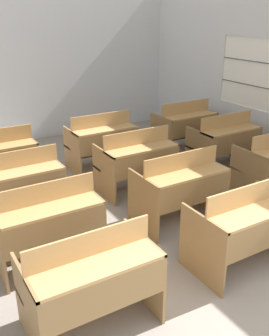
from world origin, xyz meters
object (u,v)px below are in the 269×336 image
bench_front_left (92,281)px  bench_third_right (225,141)px  bench_third_center (137,160)px  bench_back_center (102,140)px  bench_second_center (180,187)px  bench_back_right (185,126)px  bench_second_left (47,223)px  bench_front_center (245,226)px  bench_third_left (18,186)px

bench_front_left → bench_third_right: (3.57, 2.22, 0.00)m
bench_third_center → bench_back_center: same height
bench_second_center → bench_back_right: same height
bench_back_center → bench_back_right: size_ratio=1.00×
bench_front_left → bench_third_center: (1.79, 2.20, 0.00)m
bench_second_left → bench_third_right: same height
bench_second_left → bench_third_center: bearing=31.5°
bench_third_center → bench_third_right: (1.78, 0.02, 0.00)m
bench_front_left → bench_front_center: 1.77m
bench_second_center → bench_third_right: size_ratio=1.00×
bench_front_left → bench_third_left: 2.22m
bench_third_center → bench_back_right: bearing=32.3°
bench_third_center → bench_third_right: same height
bench_front_center → bench_back_right: size_ratio=1.00×
bench_third_left → bench_back_center: bearing=32.1°
bench_second_center → bench_back_center: size_ratio=1.00×
bench_front_left → bench_back_right: size_ratio=1.00×
bench_back_center → bench_third_center: bearing=-88.8°
bench_second_center → bench_third_center: (0.02, 1.10, 0.00)m
bench_third_center → bench_back_right: 2.10m
bench_third_left → bench_third_right: bearing=-0.1°
bench_front_center → bench_second_left: (-1.77, 1.13, 0.00)m
bench_second_left → bench_back_right: size_ratio=1.00×
bench_front_left → bench_second_center: 2.08m
bench_back_center → bench_third_left: bearing=-147.9°
bench_third_center → bench_back_right: (1.78, 1.13, 0.00)m
bench_back_right → bench_front_left: bearing=-137.0°
bench_front_left → bench_back_center: 3.77m
bench_second_left → bench_third_right: bearing=17.3°
bench_front_left → bench_back_right: same height
bench_second_center → bench_front_center: bearing=-90.0°
bench_second_center → bench_third_center: same height
bench_second_left → bench_third_right: 3.74m
bench_back_center → bench_third_right: bearing=-31.7°
bench_third_right → bench_back_center: 2.12m
bench_front_center → bench_second_left: 2.10m
bench_front_left → bench_third_left: bearing=90.1°
bench_front_center → bench_third_right: size_ratio=1.00×
bench_third_right → bench_back_center: size_ratio=1.00×
bench_front_center → bench_back_center: 3.35m
bench_back_center → bench_front_left: bearing=-117.9°
bench_second_left → bench_third_center: 2.10m
bench_third_center → bench_back_center: bearing=91.2°
bench_front_left → bench_second_center: bearing=31.9°
bench_third_left → bench_second_left: bearing=-89.8°
bench_second_center → bench_back_right: bearing=51.1°
bench_third_center → bench_third_right: bearing=0.5°
bench_third_right → bench_second_left: bearing=-162.7°
bench_third_left → bench_back_center: size_ratio=1.00×
bench_front_left → bench_back_center: bearing=62.1°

